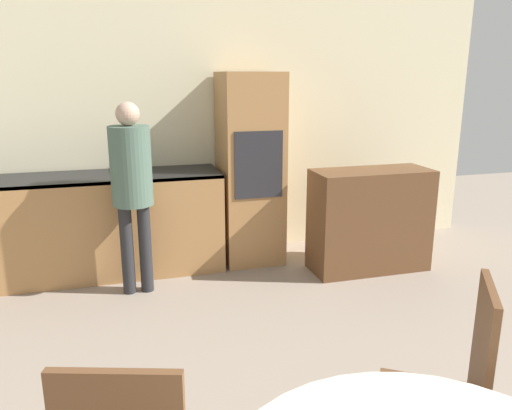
{
  "coord_description": "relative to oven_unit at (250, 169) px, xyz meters",
  "views": [
    {
      "loc": [
        -0.7,
        0.58,
        1.76
      ],
      "look_at": [
        0.0,
        3.05,
        1.09
      ],
      "focal_mm": 35.0,
      "sensor_mm": 36.0,
      "label": 1
    }
  ],
  "objects": [
    {
      "name": "wall_back",
      "position": [
        -0.52,
        0.34,
        0.41
      ],
      "size": [
        6.11,
        0.05,
        2.6
      ],
      "color": "beige",
      "rests_on": "ground_plane"
    },
    {
      "name": "person_standing",
      "position": [
        -1.11,
        -0.51,
        0.07
      ],
      "size": [
        0.32,
        0.32,
        1.56
      ],
      "color": "#262628",
      "rests_on": "ground_plane"
    },
    {
      "name": "oven_unit",
      "position": [
        0.0,
        0.0,
        0.0
      ],
      "size": [
        0.55,
        0.59,
        1.78
      ],
      "color": "#AD7A47",
      "rests_on": "ground_plane"
    },
    {
      "name": "sideboard",
      "position": [
        0.98,
        -0.56,
        -0.42
      ],
      "size": [
        1.07,
        0.45,
        0.93
      ],
      "color": "brown",
      "rests_on": "ground_plane"
    },
    {
      "name": "kitchen_counter",
      "position": [
        -1.52,
        -0.01,
        -0.42
      ],
      "size": [
        2.41,
        0.6,
        0.91
      ],
      "color": "#AD7A47",
      "rests_on": "ground_plane"
    },
    {
      "name": "chair_far_right",
      "position": [
        0.04,
        -3.01,
        -0.35
      ],
      "size": [
        0.55,
        0.55,
        0.99
      ],
      "rotation": [
        0.0,
        0.0,
        4.13
      ],
      "color": "brown",
      "rests_on": "ground_plane"
    }
  ]
}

